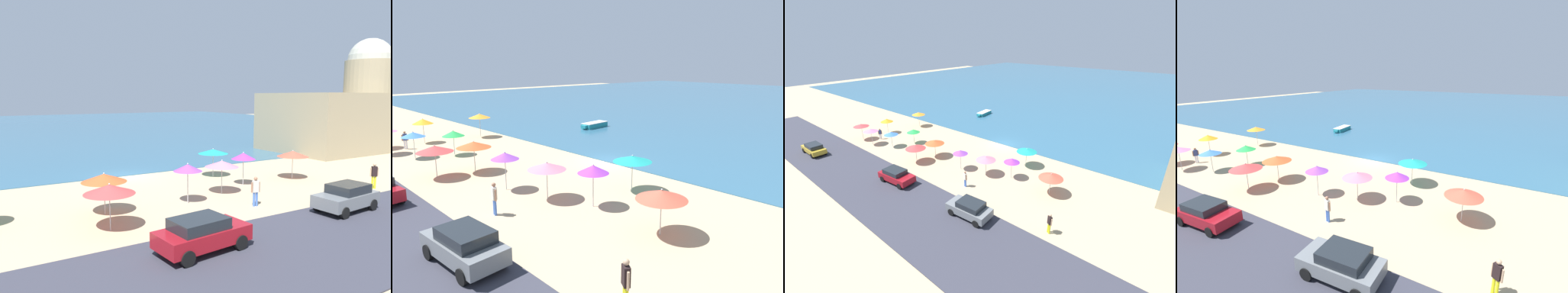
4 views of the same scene
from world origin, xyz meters
TOP-DOWN VIEW (x-y plane):
  - ground_plane at (0.00, 0.00)m, footprint 160.00×160.00m
  - beach_umbrella_0 at (3.53, -8.57)m, footprint 2.26×2.26m
  - beach_umbrella_1 at (-11.88, -10.74)m, footprint 1.94×1.94m
  - beach_umbrella_2 at (5.98, -3.83)m, footprint 2.42×2.42m
  - beach_umbrella_3 at (-4.59, -9.01)m, footprint 2.48×2.48m
  - beach_umbrella_4 at (-17.52, -7.86)m, footprint 1.96×1.96m
  - beach_umbrella_5 at (-10.62, -7.86)m, footprint 1.89×1.89m
  - beach_umbrella_7 at (10.94, -7.64)m, footprint 2.42×2.42m
  - beach_umbrella_9 at (0.41, -9.45)m, footprint 1.77×1.77m
  - beach_umbrella_10 at (-16.41, -2.35)m, footprint 2.22×2.22m
  - beach_umbrella_11 at (-5.15, -11.62)m, footprint 2.50×2.50m
  - beach_umbrella_12 at (6.22, -7.43)m, footprint 1.76×1.76m
  - bather_0 at (-15.96, -10.14)m, footprint 0.31×0.55m
  - bather_1 at (13.47, -12.96)m, footprint 0.50×0.38m
  - bather_2 at (3.53, -12.03)m, footprint 0.56×0.30m
  - parked_car_2 at (7.22, -15.48)m, footprint 4.05×2.14m
  - skiff_nearshore at (-12.15, 10.49)m, footprint 1.76×4.07m

SIDE VIEW (x-z plane):
  - ground_plane at x=0.00m, z-range 0.00..0.00m
  - skiff_nearshore at x=-12.15m, z-range 0.05..0.69m
  - parked_car_2 at x=7.22m, z-range 0.10..1.62m
  - bather_0 at x=-15.96m, z-range 0.10..1.77m
  - bather_2 at x=3.53m, z-range 0.11..1.89m
  - bather_1 at x=13.47m, z-range 0.12..1.94m
  - beach_umbrella_5 at x=-10.62m, z-range 0.79..2.99m
  - beach_umbrella_7 at x=10.94m, z-range 0.84..3.12m
  - beach_umbrella_1 at x=-11.88m, z-range 0.86..3.14m
  - beach_umbrella_0 at x=3.53m, z-range 0.87..3.15m
  - beach_umbrella_11 at x=-5.15m, z-range 0.88..3.22m
  - beach_umbrella_3 at x=-4.59m, z-range 0.88..3.23m
  - beach_umbrella_2 at x=5.98m, z-range 0.91..3.23m
  - beach_umbrella_4 at x=-17.52m, z-range 0.92..3.38m
  - beach_umbrella_12 at x=6.22m, z-range 0.93..3.39m
  - beach_umbrella_9 at x=0.41m, z-range 0.95..3.44m
  - beach_umbrella_10 at x=-16.41m, z-range 1.00..3.56m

